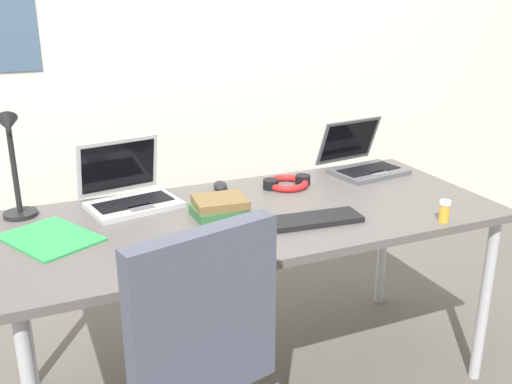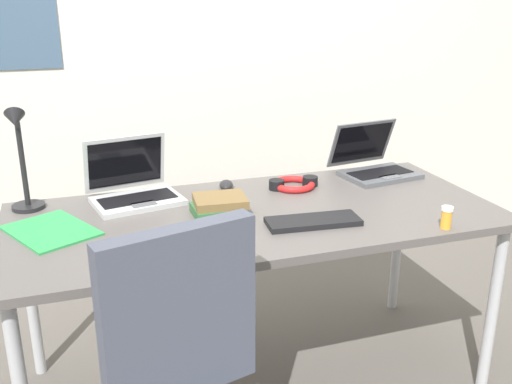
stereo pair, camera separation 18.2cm
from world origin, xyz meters
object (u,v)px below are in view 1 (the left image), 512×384
(paper_folder_back_right, at_px, (50,238))
(desk_lamp, at_px, (14,166))
(laptop_far_corner, at_px, (129,192))
(laptop_back_left, at_px, (362,162))
(book_stack, at_px, (219,207))
(pill_bottle, at_px, (444,211))
(headphones, at_px, (287,183))
(computer_mouse, at_px, (220,186))
(cell_phone, at_px, (198,244))
(external_keyboard, at_px, (315,219))

(paper_folder_back_right, bearing_deg, desk_lamp, 109.40)
(laptop_far_corner, distance_m, laptop_back_left, 1.06)
(book_stack, bearing_deg, pill_bottle, -28.06)
(desk_lamp, bearing_deg, headphones, -2.88)
(desk_lamp, xyz_separation_m, headphones, (1.04, -0.05, -0.18))
(computer_mouse, relative_size, cell_phone, 0.71)
(book_stack, relative_size, paper_folder_back_right, 0.65)
(laptop_far_corner, relative_size, external_keyboard, 1.12)
(computer_mouse, distance_m, pill_bottle, 0.89)
(cell_phone, bearing_deg, pill_bottle, -10.10)
(desk_lamp, height_order, pill_bottle, desk_lamp)
(desk_lamp, bearing_deg, book_stack, -20.43)
(laptop_far_corner, height_order, external_keyboard, laptop_far_corner)
(laptop_far_corner, xyz_separation_m, computer_mouse, (0.38, 0.02, -0.03))
(computer_mouse, distance_m, book_stack, 0.29)
(desk_lamp, relative_size, book_stack, 1.98)
(laptop_back_left, xyz_separation_m, computer_mouse, (-0.68, 0.01, -0.03))
(laptop_far_corner, relative_size, computer_mouse, 3.86)
(computer_mouse, bearing_deg, book_stack, -95.49)
(laptop_far_corner, distance_m, computer_mouse, 0.38)
(computer_mouse, relative_size, paper_folder_back_right, 0.31)
(laptop_far_corner, bearing_deg, paper_folder_back_right, -143.94)
(desk_lamp, xyz_separation_m, pill_bottle, (1.37, -0.63, -0.16))
(laptop_far_corner, height_order, cell_phone, laptop_far_corner)
(desk_lamp, height_order, headphones, desk_lamp)
(pill_bottle, height_order, paper_folder_back_right, pill_bottle)
(desk_lamp, distance_m, headphones, 1.06)
(laptop_far_corner, bearing_deg, external_keyboard, -38.25)
(pill_bottle, distance_m, paper_folder_back_right, 1.35)
(cell_phone, height_order, book_stack, book_stack)
(book_stack, bearing_deg, laptop_far_corner, 138.16)
(external_keyboard, distance_m, book_stack, 0.35)
(headphones, bearing_deg, laptop_back_left, 8.00)
(headphones, xyz_separation_m, book_stack, (-0.37, -0.20, 0.02))
(laptop_far_corner, relative_size, laptop_back_left, 1.04)
(pill_bottle, bearing_deg, laptop_back_left, 83.40)
(laptop_far_corner, bearing_deg, pill_bottle, -32.40)
(book_stack, bearing_deg, cell_phone, -124.67)
(pill_bottle, bearing_deg, paper_folder_back_right, 162.89)
(external_keyboard, bearing_deg, laptop_back_left, 47.64)
(laptop_far_corner, height_order, computer_mouse, laptop_far_corner)
(external_keyboard, distance_m, headphones, 0.40)
(cell_phone, bearing_deg, headphones, 38.63)
(pill_bottle, bearing_deg, computer_mouse, 133.16)
(laptop_back_left, bearing_deg, pill_bottle, -96.60)
(cell_phone, bearing_deg, laptop_far_corner, 105.04)
(desk_lamp, xyz_separation_m, external_keyboard, (0.95, -0.45, -0.19))
(desk_lamp, bearing_deg, laptop_far_corner, -0.20)
(external_keyboard, height_order, computer_mouse, computer_mouse)
(computer_mouse, distance_m, paper_folder_back_right, 0.73)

